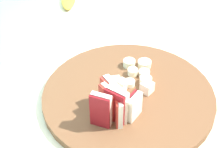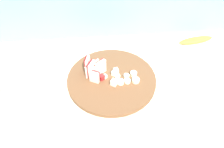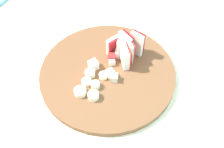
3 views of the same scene
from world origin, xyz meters
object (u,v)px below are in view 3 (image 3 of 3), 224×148
apple_wedge_fan (126,48)px  banana_slice_rows (90,85)px  cutting_board (108,73)px  apple_dice_pile (111,64)px

apple_wedge_fan → banana_slice_rows: bearing=-16.2°
cutting_board → banana_slice_rows: banana_slice_rows is taller
cutting_board → apple_wedge_fan: (-0.07, 0.02, 0.04)m
cutting_board → apple_dice_pile: apple_dice_pile is taller
apple_wedge_fan → apple_dice_pile: bearing=-20.8°
banana_slice_rows → cutting_board: bearing=164.9°
apple_dice_pile → banana_slice_rows: size_ratio=1.11×
cutting_board → banana_slice_rows: (0.06, -0.02, 0.01)m
cutting_board → apple_wedge_fan: 0.08m
cutting_board → banana_slice_rows: size_ratio=3.72×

